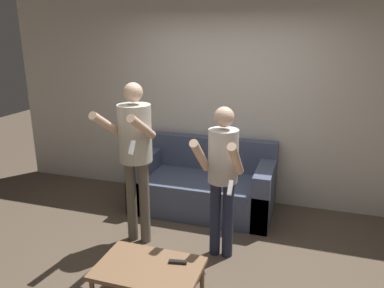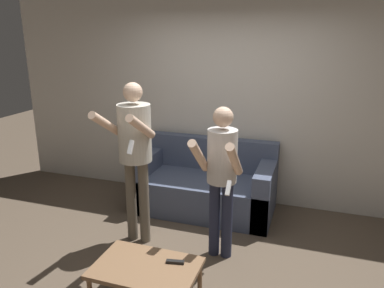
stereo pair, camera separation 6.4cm
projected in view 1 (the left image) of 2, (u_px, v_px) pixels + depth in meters
The scene contains 7 objects.
ground_plane at pixel (186, 268), 3.67m from camera, with size 14.00×14.00×0.00m, color brown.
wall_back at pixel (229, 101), 4.92m from camera, with size 6.40×0.06×2.70m.
couch at pixel (204, 187), 4.85m from camera, with size 1.77×0.89×0.88m.
person_standing_left at pixel (135, 145), 3.85m from camera, with size 0.46×0.67×1.75m.
person_standing_right at pixel (222, 169), 3.62m from camera, with size 0.41×0.62×1.56m.
coffee_table at pixel (149, 271), 3.05m from camera, with size 0.85×0.56×0.39m.
remote_on_table at pixel (178, 262), 3.08m from camera, with size 0.15×0.06×0.02m.
Camera 1 is at (1.02, -3.00, 2.22)m, focal length 35.00 mm.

